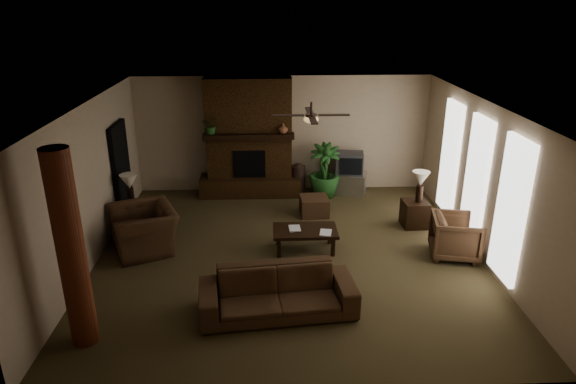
{
  "coord_description": "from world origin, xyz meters",
  "views": [
    {
      "loc": [
        -0.38,
        -8.36,
        4.49
      ],
      "look_at": [
        0.0,
        0.4,
        1.1
      ],
      "focal_mm": 31.48,
      "sensor_mm": 36.0,
      "label": 1
    }
  ],
  "objects_px": {
    "floor_vase": "(298,177)",
    "lamp_right": "(421,181)",
    "ottoman": "(314,206)",
    "log_column": "(71,251)",
    "floor_plant": "(324,182)",
    "armchair_right": "(456,235)",
    "side_table_left": "(134,216)",
    "tv_stand": "(348,183)",
    "lamp_left": "(129,184)",
    "side_table_right": "(415,214)",
    "sofa": "(278,286)",
    "coffee_table": "(305,232)",
    "armchair_left": "(144,222)"
  },
  "relations": [
    {
      "from": "log_column",
      "to": "floor_plant",
      "type": "distance_m",
      "value": 6.7
    },
    {
      "from": "tv_stand",
      "to": "side_table_right",
      "type": "bearing_deg",
      "value": -43.59
    },
    {
      "from": "coffee_table",
      "to": "side_table_right",
      "type": "distance_m",
      "value": 2.57
    },
    {
      "from": "ottoman",
      "to": "lamp_right",
      "type": "relative_size",
      "value": 0.92
    },
    {
      "from": "floor_plant",
      "to": "side_table_left",
      "type": "height_order",
      "value": "floor_plant"
    },
    {
      "from": "lamp_left",
      "to": "side_table_right",
      "type": "relative_size",
      "value": 1.18
    },
    {
      "from": "sofa",
      "to": "side_table_right",
      "type": "distance_m",
      "value": 4.19
    },
    {
      "from": "floor_vase",
      "to": "lamp_right",
      "type": "relative_size",
      "value": 1.18
    },
    {
      "from": "coffee_table",
      "to": "floor_vase",
      "type": "xyz_separation_m",
      "value": [
        0.06,
        2.98,
        0.06
      ]
    },
    {
      "from": "armchair_left",
      "to": "coffee_table",
      "type": "height_order",
      "value": "armchair_left"
    },
    {
      "from": "log_column",
      "to": "coffee_table",
      "type": "xyz_separation_m",
      "value": [
        3.26,
        2.57,
        -1.03
      ]
    },
    {
      "from": "coffee_table",
      "to": "side_table_left",
      "type": "relative_size",
      "value": 2.18
    },
    {
      "from": "sofa",
      "to": "side_table_right",
      "type": "height_order",
      "value": "sofa"
    },
    {
      "from": "lamp_left",
      "to": "side_table_right",
      "type": "xyz_separation_m",
      "value": [
        5.83,
        -0.08,
        -0.73
      ]
    },
    {
      "from": "floor_vase",
      "to": "side_table_right",
      "type": "xyz_separation_m",
      "value": [
        2.31,
        -1.98,
        -0.16
      ]
    },
    {
      "from": "floor_plant",
      "to": "log_column",
      "type": "bearing_deg",
      "value": -126.27
    },
    {
      "from": "log_column",
      "to": "side_table_right",
      "type": "bearing_deg",
      "value": 32.38
    },
    {
      "from": "sofa",
      "to": "floor_plant",
      "type": "relative_size",
      "value": 1.81
    },
    {
      "from": "log_column",
      "to": "armchair_right",
      "type": "distance_m",
      "value": 6.48
    },
    {
      "from": "armchair_left",
      "to": "armchair_right",
      "type": "height_order",
      "value": "armchair_left"
    },
    {
      "from": "armchair_right",
      "to": "lamp_right",
      "type": "distance_m",
      "value": 1.49
    },
    {
      "from": "floor_vase",
      "to": "armchair_left",
      "type": "bearing_deg",
      "value": -137.92
    },
    {
      "from": "tv_stand",
      "to": "floor_plant",
      "type": "height_order",
      "value": "floor_plant"
    },
    {
      "from": "sofa",
      "to": "coffee_table",
      "type": "height_order",
      "value": "sofa"
    },
    {
      "from": "side_table_right",
      "to": "lamp_right",
      "type": "bearing_deg",
      "value": -3.58
    },
    {
      "from": "log_column",
      "to": "sofa",
      "type": "distance_m",
      "value": 2.92
    },
    {
      "from": "armchair_right",
      "to": "side_table_left",
      "type": "relative_size",
      "value": 1.58
    },
    {
      "from": "armchair_right",
      "to": "side_table_left",
      "type": "bearing_deg",
      "value": 87.89
    },
    {
      "from": "armchair_left",
      "to": "armchair_right",
      "type": "relative_size",
      "value": 1.45
    },
    {
      "from": "side_table_left",
      "to": "lamp_left",
      "type": "xyz_separation_m",
      "value": [
        0.0,
        -0.04,
        0.73
      ]
    },
    {
      "from": "sofa",
      "to": "coffee_table",
      "type": "relative_size",
      "value": 1.95
    },
    {
      "from": "coffee_table",
      "to": "sofa",
      "type": "bearing_deg",
      "value": -105.73
    },
    {
      "from": "armchair_right",
      "to": "floor_vase",
      "type": "relative_size",
      "value": 1.13
    },
    {
      "from": "armchair_left",
      "to": "floor_vase",
      "type": "bearing_deg",
      "value": 108.21
    },
    {
      "from": "floor_plant",
      "to": "side_table_right",
      "type": "xyz_separation_m",
      "value": [
        1.71,
        -1.77,
        -0.09
      ]
    },
    {
      "from": "armchair_left",
      "to": "tv_stand",
      "type": "xyz_separation_m",
      "value": [
        4.3,
        2.78,
        -0.3
      ]
    },
    {
      "from": "coffee_table",
      "to": "floor_plant",
      "type": "height_order",
      "value": "floor_plant"
    },
    {
      "from": "side_table_right",
      "to": "floor_plant",
      "type": "bearing_deg",
      "value": 133.99
    },
    {
      "from": "sofa",
      "to": "coffee_table",
      "type": "bearing_deg",
      "value": 68.14
    },
    {
      "from": "log_column",
      "to": "coffee_table",
      "type": "height_order",
      "value": "log_column"
    },
    {
      "from": "tv_stand",
      "to": "armchair_right",
      "type": "bearing_deg",
      "value": -48.61
    },
    {
      "from": "log_column",
      "to": "tv_stand",
      "type": "height_order",
      "value": "log_column"
    },
    {
      "from": "floor_vase",
      "to": "lamp_right",
      "type": "distance_m",
      "value": 3.14
    },
    {
      "from": "sofa",
      "to": "lamp_right",
      "type": "height_order",
      "value": "lamp_right"
    },
    {
      "from": "armchair_right",
      "to": "tv_stand",
      "type": "bearing_deg",
      "value": 35.01
    },
    {
      "from": "armchair_left",
      "to": "floor_plant",
      "type": "xyz_separation_m",
      "value": [
        3.68,
        2.57,
        -0.19
      ]
    },
    {
      "from": "armchair_right",
      "to": "side_table_left",
      "type": "height_order",
      "value": "armchair_right"
    },
    {
      "from": "log_column",
      "to": "floor_plant",
      "type": "relative_size",
      "value": 2.17
    },
    {
      "from": "log_column",
      "to": "floor_plant",
      "type": "bearing_deg",
      "value": 53.73
    },
    {
      "from": "log_column",
      "to": "lamp_left",
      "type": "height_order",
      "value": "log_column"
    }
  ]
}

